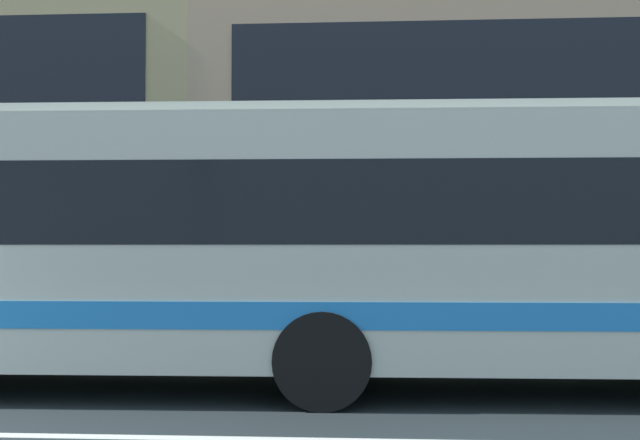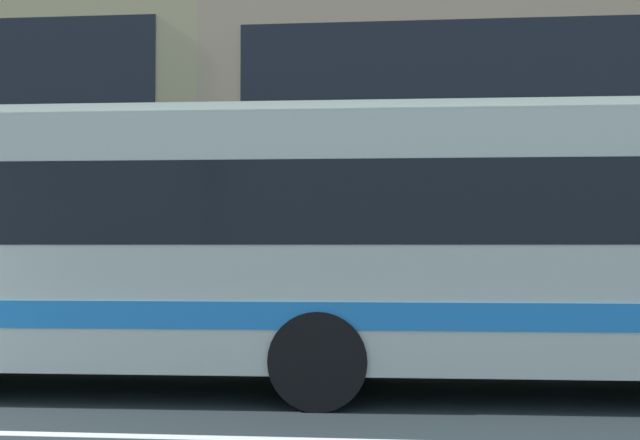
# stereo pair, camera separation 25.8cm
# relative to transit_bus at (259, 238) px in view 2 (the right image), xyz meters

# --- Properties ---
(hedge_row_far) EXTENTS (23.43, 1.10, 0.91)m
(hedge_row_far) POSITION_rel_transit_bus_xyz_m (-4.19, 3.68, -1.29)
(hedge_row_far) COLOR #28421D
(hedge_row_far) RESTS_ON ground_plane
(transit_bus) EXTENTS (12.48, 2.74, 3.16)m
(transit_bus) POSITION_rel_transit_bus_xyz_m (0.00, 0.00, 0.00)
(transit_bus) COLOR beige
(transit_bus) RESTS_ON ground_plane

